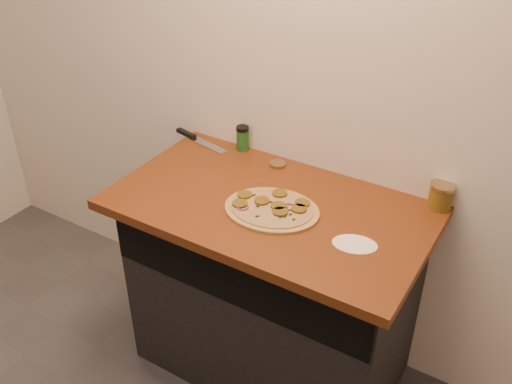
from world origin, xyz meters
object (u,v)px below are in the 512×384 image
Objects in this scene: chefs_knife at (196,139)px; salsa_jar at (441,196)px; spice_shaker at (243,138)px; pizza at (272,209)px.

salsa_jar is (1.09, 0.03, 0.04)m from chefs_knife.
pizza is at bearing -44.77° from spice_shaker.
spice_shaker reaches higher than pizza.
spice_shaker is (-0.86, 0.00, 0.01)m from salsa_jar.
salsa_jar is at bearing 0.00° from spice_shaker.
pizza is 1.30× the size of chefs_knife.
chefs_knife is 3.13× the size of salsa_jar.
salsa_jar is at bearing 33.65° from pizza.
salsa_jar reaches higher than pizza.
spice_shaker is at bearing 180.00° from salsa_jar.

